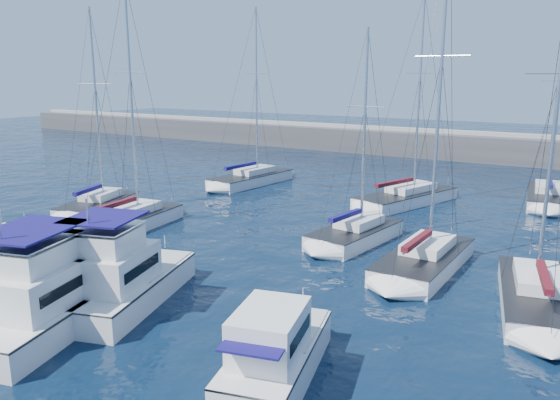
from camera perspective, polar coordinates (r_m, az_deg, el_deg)
The scene contains 13 objects.
ground at distance 26.00m, azimuth -11.61°, elevation -10.21°, with size 220.00×220.00×0.00m, color black.
breakwater at distance 71.67m, azimuth 18.36°, elevation 5.00°, with size 160.00×6.00×4.45m.
motor_yacht_port_inner at distance 24.95m, azimuth -22.66°, elevation -9.18°, with size 6.64×10.96×4.69m.
motor_yacht_stbd_inner at distance 25.68m, azimuth -16.56°, elevation -8.07°, with size 5.96×8.67×4.69m.
motor_yacht_stbd_outer at distance 18.99m, azimuth -0.58°, elevation -15.88°, with size 4.00×6.74×3.20m.
sailboat_mid_a at distance 43.36m, azimuth -18.43°, elevation -0.50°, with size 5.09×7.74×15.20m.
sailboat_mid_b at distance 38.23m, azimuth -15.27°, elevation -2.02°, with size 4.04×8.20×16.50m.
sailboat_mid_c at distance 34.05m, azimuth 7.88°, elevation -3.55°, with size 3.81×7.34×13.18m.
sailboat_mid_d at distance 30.10m, azimuth 14.87°, elevation -6.01°, with size 3.30×8.25×17.78m.
sailboat_mid_e at distance 27.05m, azimuth 25.34°, elevation -9.07°, with size 4.75×8.74×16.33m.
sailboat_back_a at distance 51.90m, azimuth -3.00°, elevation 2.27°, with size 3.89×9.47×16.47m.
sailboat_back_b at distance 44.95m, azimuth 13.08°, elevation 0.27°, with size 5.95×10.29×16.50m.
sailboat_back_c at distance 48.95m, azimuth 26.17°, elevation 0.30°, with size 4.18×8.84×15.52m.
Camera 1 is at (16.80, -17.09, 10.08)m, focal length 35.00 mm.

